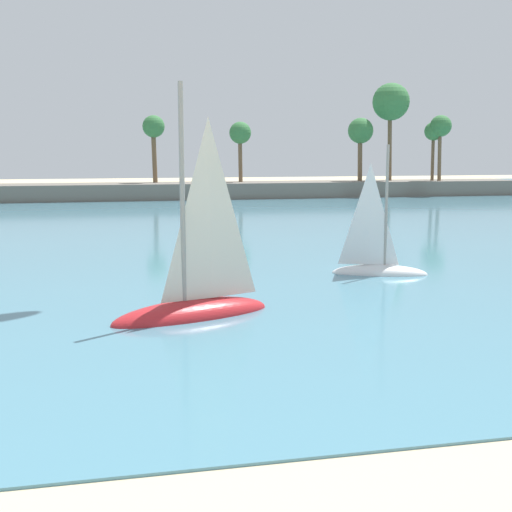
# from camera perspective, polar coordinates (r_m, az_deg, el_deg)

# --- Properties ---
(sea) EXTENTS (220.00, 103.83, 0.06)m
(sea) POSITION_cam_1_polar(r_m,az_deg,el_deg) (62.74, -9.63, 4.03)
(sea) COLOR teal
(sea) RESTS_ON ground
(palm_headland) EXTENTS (89.52, 6.00, 13.23)m
(palm_headland) POSITION_cam_1_polar(r_m,az_deg,el_deg) (74.62, -8.54, 6.88)
(palm_headland) COLOR slate
(palm_headland) RESTS_ON ground
(sailboat_mid_bay) EXTENTS (5.75, 3.34, 7.99)m
(sailboat_mid_bay) POSITION_cam_1_polar(r_m,az_deg,el_deg) (21.71, -5.24, -3.27)
(sailboat_mid_bay) COLOR red
(sailboat_mid_bay) RESTS_ON sea
(sailboat_toward_headland) EXTENTS (4.31, 2.56, 6.00)m
(sailboat_toward_headland) POSITION_cam_1_polar(r_m,az_deg,el_deg) (29.40, 10.40, -0.48)
(sailboat_toward_headland) COLOR white
(sailboat_toward_headland) RESTS_ON sea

